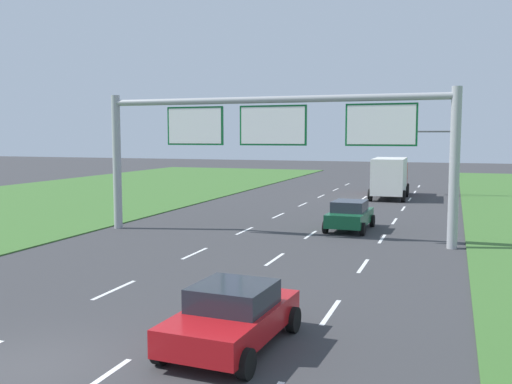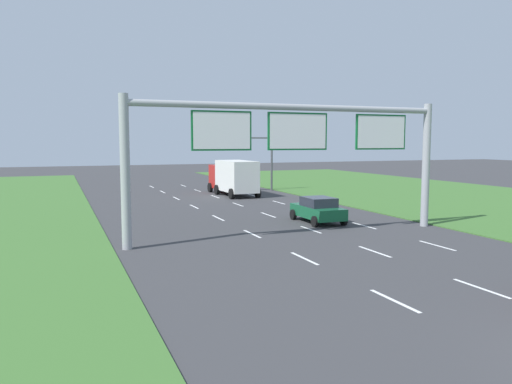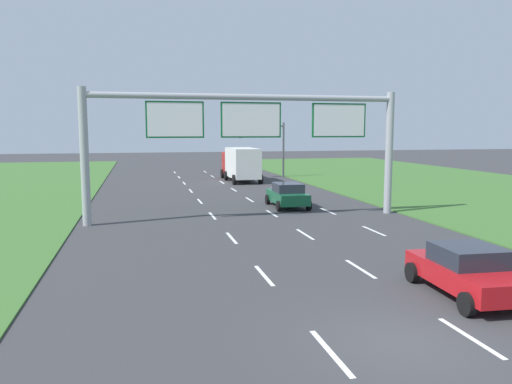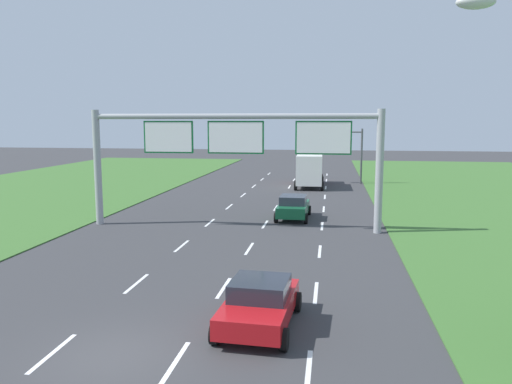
% 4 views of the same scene
% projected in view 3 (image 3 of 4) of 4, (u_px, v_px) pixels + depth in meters
% --- Properties ---
extents(ground_plane, '(200.00, 200.00, 0.00)m').
position_uv_depth(ground_plane, '(403.00, 345.00, 11.36)').
color(ground_plane, '#38383A').
extents(lane_dashes_inner_left, '(0.14, 68.40, 0.01)m').
position_uv_depth(lane_dashes_inner_left, '(221.00, 226.00, 25.45)').
color(lane_dashes_inner_left, white).
rests_on(lane_dashes_inner_left, ground_plane).
extents(lane_dashes_inner_right, '(0.14, 68.40, 0.01)m').
position_uv_depth(lane_dashes_inner_right, '(287.00, 223.00, 26.25)').
color(lane_dashes_inner_right, white).
rests_on(lane_dashes_inner_right, ground_plane).
extents(lane_dashes_slip, '(0.14, 68.40, 0.01)m').
position_uv_depth(lane_dashes_slip, '(348.00, 220.00, 27.04)').
color(lane_dashes_slip, white).
rests_on(lane_dashes_slip, ground_plane).
extents(car_lead_silver, '(2.41, 4.19, 1.48)m').
position_uv_depth(car_lead_silver, '(468.00, 271.00, 14.67)').
color(car_lead_silver, red).
rests_on(car_lead_silver, ground_plane).
extents(car_mid_lane, '(2.18, 4.11, 1.54)m').
position_uv_depth(car_mid_lane, '(288.00, 195.00, 31.42)').
color(car_mid_lane, '#145633').
rests_on(car_mid_lane, ground_plane).
extents(box_truck, '(2.79, 7.45, 3.17)m').
position_uv_depth(box_truck, '(241.00, 163.00, 47.36)').
color(box_truck, '#B21E19').
rests_on(box_truck, ground_plane).
extents(sign_gantry, '(17.24, 0.44, 7.00)m').
position_uv_depth(sign_gantry, '(251.00, 128.00, 26.84)').
color(sign_gantry, '#9EA0A5').
rests_on(sign_gantry, ground_plane).
extents(traffic_light_mast, '(4.76, 0.49, 5.60)m').
position_uv_depth(traffic_light_mast, '(265.00, 140.00, 50.50)').
color(traffic_light_mast, '#47494F').
rests_on(traffic_light_mast, ground_plane).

